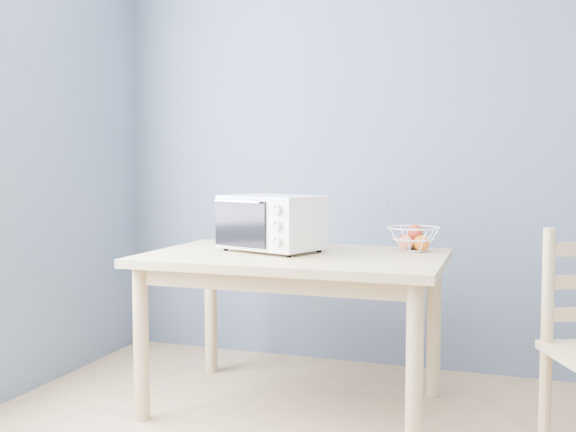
% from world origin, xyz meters
% --- Properties ---
extents(room, '(4.01, 4.51, 2.61)m').
position_xyz_m(room, '(0.00, 0.00, 1.30)').
color(room, tan).
rests_on(room, ground).
extents(dining_table, '(1.40, 0.90, 0.75)m').
position_xyz_m(dining_table, '(-0.62, 1.42, 0.65)').
color(dining_table, tan).
rests_on(dining_table, ground).
extents(toaster_oven, '(0.55, 0.46, 0.28)m').
position_xyz_m(toaster_oven, '(-0.78, 1.47, 0.90)').
color(toaster_oven, white).
rests_on(toaster_oven, dining_table).
extents(fruit_basket, '(0.29, 0.29, 0.13)m').
position_xyz_m(fruit_basket, '(-0.10, 1.69, 0.81)').
color(fruit_basket, white).
rests_on(fruit_basket, dining_table).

